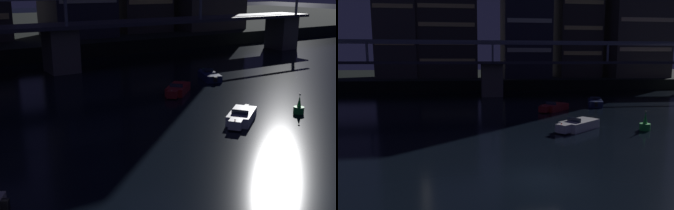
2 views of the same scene
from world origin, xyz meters
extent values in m
plane|color=black|center=(0.00, 0.00, 0.00)|extent=(400.00, 400.00, 0.00)
cube|color=#605B51|center=(0.00, 38.85, 2.77)|extent=(3.60, 4.40, 5.55)
cube|color=#605B51|center=(39.27, 38.85, 2.77)|extent=(3.60, 4.40, 5.55)
cube|color=#33333D|center=(0.00, 38.85, 5.78)|extent=(84.53, 6.40, 0.45)
cube|color=slate|center=(0.00, 35.95, 7.60)|extent=(0.30, 0.30, 3.20)
cube|color=slate|center=(19.63, 35.95, 7.60)|extent=(0.30, 0.30, 3.20)
cube|color=slate|center=(39.27, 35.95, 7.60)|extent=(0.30, 0.30, 3.20)
cube|color=beige|center=(9.05, 51.50, 8.41)|extent=(9.65, 0.10, 0.90)
cube|color=#F2D172|center=(22.03, 54.24, 7.87)|extent=(9.03, 0.10, 0.90)
cube|color=#19234C|center=(13.17, 25.01, 0.40)|extent=(3.01, 4.29, 0.80)
cube|color=#19234C|center=(13.98, 27.27, 0.45)|extent=(1.23, 1.18, 0.70)
cube|color=#283342|center=(13.46, 25.81, 0.98)|extent=(1.31, 0.55, 0.36)
cube|color=#262628|center=(13.37, 25.57, 0.92)|extent=(0.66, 0.56, 0.24)
cube|color=black|center=(12.45, 22.98, 0.50)|extent=(0.46, 0.46, 0.60)
sphere|color=#33D84C|center=(14.06, 27.51, 0.88)|extent=(0.12, 0.12, 0.12)
cube|color=silver|center=(5.95, 11.21, 0.40)|extent=(4.20, 3.81, 0.80)
cube|color=silver|center=(4.04, 9.75, 0.45)|extent=(1.32, 1.33, 0.70)
cube|color=#283342|center=(5.28, 10.69, 0.98)|extent=(0.90, 1.13, 0.36)
cube|color=#262628|center=(5.48, 10.84, 0.92)|extent=(0.66, 0.69, 0.24)
cube|color=black|center=(7.66, 12.52, 0.50)|extent=(0.50, 0.50, 0.60)
sphere|color=red|center=(3.84, 9.60, 0.88)|extent=(0.12, 0.12, 0.12)
cube|color=maroon|center=(6.62, 21.75, 0.40)|extent=(4.08, 4.00, 0.80)
cube|color=maroon|center=(4.87, 20.10, 0.45)|extent=(1.33, 1.34, 0.70)
cube|color=#283342|center=(6.00, 21.17, 0.98)|extent=(1.00, 1.05, 0.36)
cube|color=#262628|center=(6.18, 21.34, 0.92)|extent=(0.68, 0.68, 0.24)
cube|color=black|center=(8.19, 23.23, 0.50)|extent=(0.51, 0.51, 0.60)
sphere|color=beige|center=(4.69, 19.92, 0.88)|extent=(0.12, 0.12, 0.12)
cube|color=black|center=(-13.56, 6.11, 0.50)|extent=(0.49, 0.49, 0.60)
cylinder|color=green|center=(11.53, 10.17, 0.30)|extent=(0.90, 0.90, 0.60)
cone|color=green|center=(11.53, 10.17, 1.10)|extent=(0.36, 0.36, 1.00)
sphere|color=#F2EAB2|center=(11.53, 10.17, 1.68)|extent=(0.16, 0.16, 0.16)
camera|label=1|loc=(-16.44, -13.43, 10.71)|focal=44.92mm
camera|label=2|loc=(-3.52, -14.55, 5.99)|focal=32.73mm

